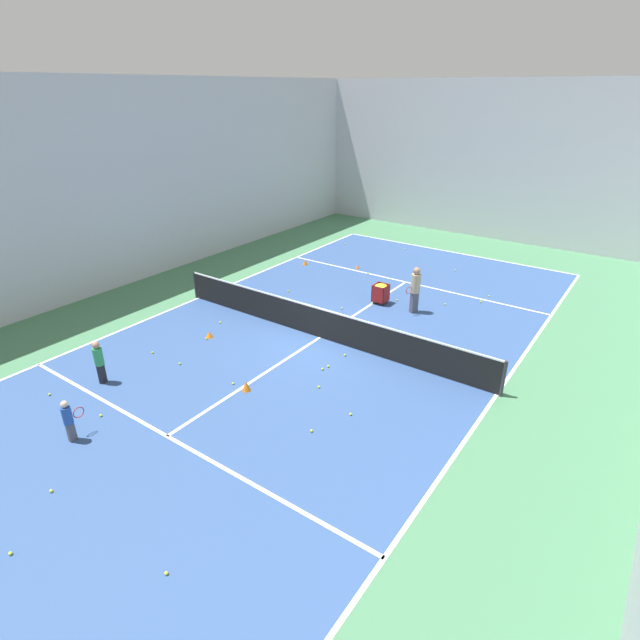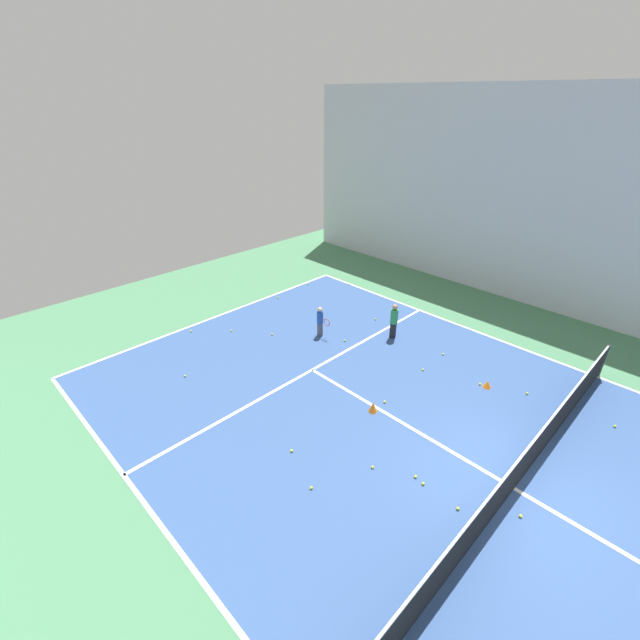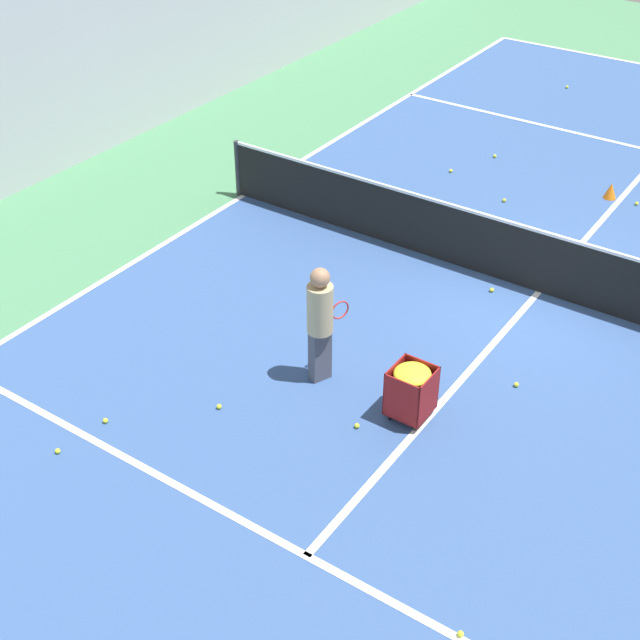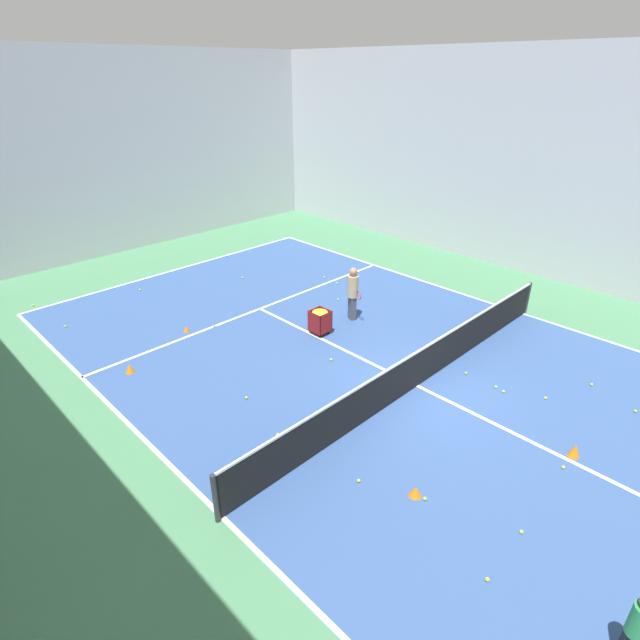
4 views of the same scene
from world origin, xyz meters
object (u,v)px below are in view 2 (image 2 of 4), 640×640
Objects in this scene: tennis_net at (519,470)px; child_midcourt at (394,319)px; player_near_baseline at (320,319)px; training_cone_1 at (373,407)px.

child_midcourt reaches higher than tennis_net.
tennis_net is 10.94× the size of player_near_baseline.
tennis_net is at bearing 92.93° from training_cone_1.
tennis_net is 40.37× the size of training_cone_1.
training_cone_1 is at bearing -84.92° from child_midcourt.
player_near_baseline is 0.86× the size of child_midcourt.
player_near_baseline is at bearing -115.79° from training_cone_1.
tennis_net is at bearing -54.72° from child_midcourt.
player_near_baseline is (-1.73, -7.84, 0.08)m from tennis_net.
player_near_baseline is 4.46m from training_cone_1.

